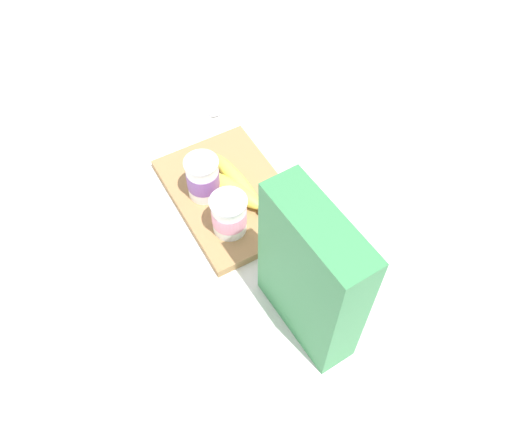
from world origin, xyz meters
name	(u,v)px	position (x,y,z in m)	size (l,w,h in m)	color
ground_plane	(231,197)	(0.00, 0.00, 0.00)	(2.40, 2.40, 0.00)	silver
cutting_board	(231,194)	(0.00, 0.00, 0.01)	(0.32, 0.22, 0.02)	#A37A4C
cereal_box	(311,277)	(-0.31, 0.01, 0.15)	(0.20, 0.07, 0.30)	#38844C
yogurt_cup_front	(229,215)	(-0.08, 0.04, 0.06)	(0.07, 0.07, 0.09)	white
yogurt_cup_back	(203,178)	(0.02, 0.05, 0.07)	(0.07, 0.07, 0.10)	white
banana_bunch	(234,186)	(0.00, -0.01, 0.04)	(0.18, 0.09, 0.04)	#E8D74C
spoon	(206,117)	(0.24, -0.06, 0.01)	(0.02, 0.13, 0.01)	silver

